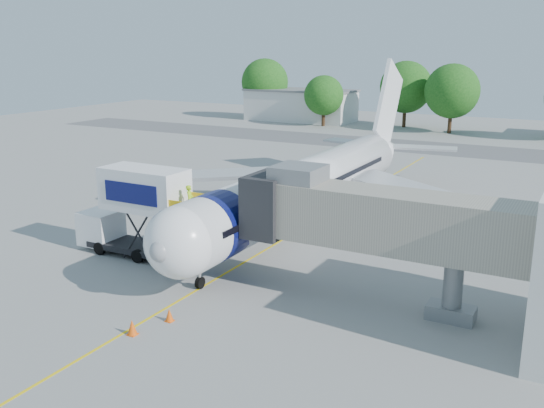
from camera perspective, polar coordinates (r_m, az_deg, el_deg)
The scene contains 14 objects.
ground at distance 40.17m, azimuth 1.06°, elevation -3.36°, with size 160.00×160.00×0.00m, color gray.
guidance_line at distance 40.17m, azimuth 1.06°, elevation -3.35°, with size 0.15×70.00×0.01m, color yellow.
taxiway_strip at distance 78.89m, azimuth 15.40°, elevation 5.08°, with size 120.00×10.00×0.01m, color #59595B.
aircraft at distance 42.96m, azimuth 3.63°, elevation 1.89°, with size 34.17×37.73×11.35m.
jet_bridge at distance 29.69m, azimuth 8.54°, elevation -1.30°, with size 13.90×3.20×6.60m.
catering_hiloader at distance 37.25m, azimuth -12.58°, elevation -0.74°, with size 8.50×2.44×5.50m.
ground_tug at distance 28.79m, azimuth -20.20°, elevation -10.08°, with size 4.36×3.31×1.56m.
safety_cone_a at distance 29.00m, azimuth -9.64°, elevation -10.27°, with size 0.40×0.40×0.63m.
safety_cone_b at distance 28.04m, azimuth -13.02°, elevation -11.27°, with size 0.45×0.45×0.71m.
outbuilding_left at distance 104.85m, azimuth 2.72°, elevation 9.30°, with size 18.40×8.40×5.30m.
tree_a at distance 107.72m, azimuth -0.68°, elevation 11.39°, with size 8.13×8.13×10.36m.
tree_b at distance 97.58m, azimuth 4.89°, elevation 10.15°, with size 6.27×6.27×7.99m.
tree_c at distance 98.04m, azimuth 12.49°, elevation 10.69°, with size 8.03×8.03×10.24m.
tree_d at distance 92.70m, azimuth 16.59°, elevation 10.14°, with size 7.87×7.87×10.03m.
Camera 1 is at (17.65, -33.88, 12.42)m, focal length 40.00 mm.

